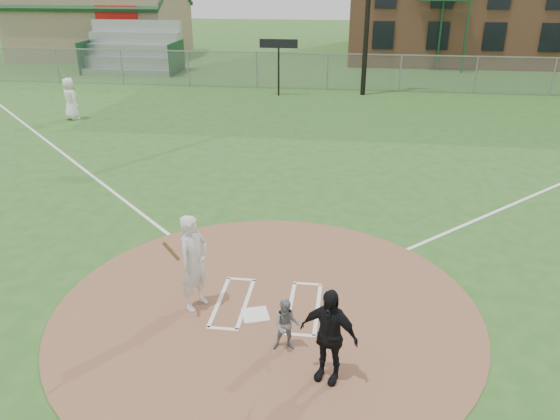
# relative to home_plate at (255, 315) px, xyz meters

# --- Properties ---
(ground) EXTENTS (140.00, 140.00, 0.00)m
(ground) POSITION_rel_home_plate_xyz_m (0.18, 0.25, -0.04)
(ground) COLOR #2B5A1E
(ground) RESTS_ON ground
(dirt_circle) EXTENTS (8.40, 8.40, 0.02)m
(dirt_circle) POSITION_rel_home_plate_xyz_m (0.18, 0.25, -0.03)
(dirt_circle) COLOR #8B5D41
(dirt_circle) RESTS_ON ground
(home_plate) EXTENTS (0.64, 0.64, 0.03)m
(home_plate) POSITION_rel_home_plate_xyz_m (0.00, 0.00, 0.00)
(home_plate) COLOR white
(home_plate) RESTS_ON dirt_circle
(foul_line_third) EXTENTS (17.04, 17.04, 0.01)m
(foul_line_third) POSITION_rel_home_plate_xyz_m (-8.82, 9.25, -0.03)
(foul_line_third) COLOR white
(foul_line_third) RESTS_ON ground
(catcher) EXTENTS (0.52, 0.42, 0.99)m
(catcher) POSITION_rel_home_plate_xyz_m (0.72, -0.92, 0.48)
(catcher) COLOR slate
(catcher) RESTS_ON dirt_circle
(umpire) EXTENTS (1.06, 0.71, 1.68)m
(umpire) POSITION_rel_home_plate_xyz_m (1.47, -1.57, 0.82)
(umpire) COLOR black
(umpire) RESTS_ON dirt_circle
(ondeck_player) EXTENTS (1.08, 1.02, 1.85)m
(ondeck_player) POSITION_rel_home_plate_xyz_m (-10.88, 14.11, 0.89)
(ondeck_player) COLOR white
(ondeck_player) RESTS_ON ground
(batters_boxes) EXTENTS (2.08, 1.88, 0.01)m
(batters_boxes) POSITION_rel_home_plate_xyz_m (0.18, 0.40, -0.01)
(batters_boxes) COLOR white
(batters_boxes) RESTS_ON dirt_circle
(batter_at_plate) EXTENTS (0.73, 1.13, 1.96)m
(batter_at_plate) POSITION_rel_home_plate_xyz_m (-1.22, 0.19, 0.97)
(batter_at_plate) COLOR silver
(batter_at_plate) RESTS_ON dirt_circle
(outfield_fence) EXTENTS (56.08, 0.08, 2.03)m
(outfield_fence) POSITION_rel_home_plate_xyz_m (0.18, 22.25, 0.98)
(outfield_fence) COLOR slate
(outfield_fence) RESTS_ON ground
(bleachers) EXTENTS (6.08, 3.20, 3.20)m
(bleachers) POSITION_rel_home_plate_xyz_m (-12.82, 26.45, 1.55)
(bleachers) COLOR #B7BABF
(bleachers) RESTS_ON ground
(clubhouse) EXTENTS (12.20, 8.71, 6.23)m
(clubhouse) POSITION_rel_home_plate_xyz_m (-17.81, 33.24, 2.35)
(clubhouse) COLOR gray
(clubhouse) RESTS_ON ground
(scoreboard_sign) EXTENTS (2.00, 0.10, 2.93)m
(scoreboard_sign) POSITION_rel_home_plate_xyz_m (-2.32, 20.45, 2.35)
(scoreboard_sign) COLOR black
(scoreboard_sign) RESTS_ON ground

